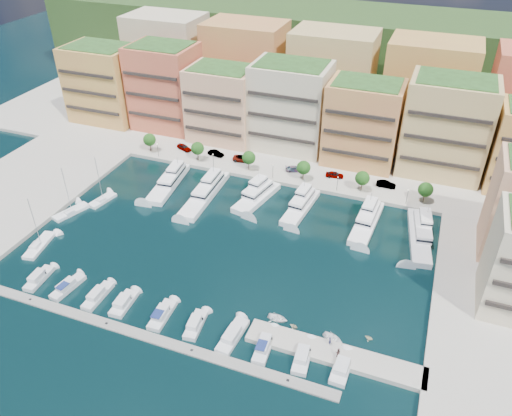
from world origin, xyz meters
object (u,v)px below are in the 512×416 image
(yacht_4, at_px, (301,205))
(tender_0, at_px, (278,318))
(yacht_5, at_px, (367,220))
(sailboat_0, at_px, (39,246))
(tree_0, at_px, (149,140))
(yacht_2, at_px, (206,191))
(lamppost_4, at_px, (408,194))
(tender_2, at_px, (333,338))
(tree_3, at_px, (304,168))
(yacht_1, at_px, (170,181))
(cruiser_2, at_px, (98,296))
(cruiser_9, at_px, (342,368))
(lamppost_3, at_px, (338,181))
(yacht_6, at_px, (420,233))
(cruiser_6, at_px, (232,336))
(car_4, at_px, (335,175))
(tree_1, at_px, (198,148))
(yacht_3, at_px, (257,195))
(car_5, at_px, (386,184))
(cruiser_0, at_px, (39,278))
(cruiser_1, at_px, (68,287))
(sailboat_1, at_px, (71,212))
(cruiser_8, at_px, (303,357))
(person_0, at_px, (330,341))
(cruiser_4, at_px, (162,315))
(cruiser_7, at_px, (264,346))
(tree_5, at_px, (426,190))
(tender_3, at_px, (369,338))
(lamppost_0, at_px, (158,148))
(cruiser_5, at_px, (195,325))
(tree_2, at_px, (249,158))
(tender_1, at_px, (294,326))
(car_1, at_px, (216,153))
(lamppost_1, at_px, (213,158))
(car_3, at_px, (294,169))

(yacht_4, xyz_separation_m, tender_0, (6.68, -38.31, -0.68))
(yacht_5, xyz_separation_m, sailboat_0, (-68.38, -35.71, -0.90))
(tree_0, distance_m, yacht_2, 30.30)
(lamppost_4, relative_size, tender_0, 1.06)
(tender_2, bearing_deg, tree_3, 39.70)
(yacht_1, xyz_separation_m, cruiser_2, (8.01, -44.08, -0.54))
(cruiser_9, relative_size, tender_0, 1.85)
(lamppost_3, xyz_separation_m, yacht_6, (22.57, -11.99, -2.62))
(lamppost_3, height_order, cruiser_6, lamppost_3)
(car_4, bearing_deg, tree_1, 88.41)
(yacht_3, relative_size, car_5, 3.37)
(lamppost_4, bearing_deg, yacht_5, -125.85)
(cruiser_0, xyz_separation_m, cruiser_1, (7.35, -0.02, 0.02))
(cruiser_1, distance_m, sailboat_1, 28.62)
(cruiser_8, relative_size, person_0, 4.47)
(cruiser_4, height_order, cruiser_7, same)
(yacht_2, distance_m, car_5, 48.15)
(cruiser_7, xyz_separation_m, tender_2, (11.07, 6.14, -0.16))
(tree_1, bearing_deg, tree_5, 0.00)
(tender_3, bearing_deg, tree_3, 41.54)
(cruiser_4, relative_size, sailboat_1, 0.61)
(sailboat_0, bearing_deg, tree_3, 45.39)
(yacht_4, xyz_separation_m, person_0, (17.53, -41.48, 0.80))
(cruiser_6, distance_m, cruiser_7, 6.27)
(yacht_6, height_order, sailboat_1, sailboat_1)
(cruiser_8, bearing_deg, cruiser_0, 180.00)
(cruiser_8, bearing_deg, yacht_6, 70.40)
(cruiser_1, xyz_separation_m, cruiser_8, (50.10, 0.02, -0.02))
(lamppost_3, bearing_deg, lamppost_0, 180.00)
(cruiser_5, height_order, sailboat_1, sailboat_1)
(cruiser_9, bearing_deg, cruiser_0, -180.00)
(tree_2, relative_size, lamppost_0, 1.35)
(tender_0, bearing_deg, tender_1, -100.87)
(cruiser_9, xyz_separation_m, tender_2, (-3.00, 6.10, -0.14))
(yacht_1, bearing_deg, cruiser_5, -55.90)
(cruiser_4, xyz_separation_m, car_1, (-17.12, 62.24, 1.25))
(tree_1, bearing_deg, car_1, 47.44)
(lamppost_1, distance_m, sailboat_1, 40.96)
(sailboat_1, bearing_deg, cruiser_5, -26.38)
(lamppost_1, distance_m, car_5, 48.38)
(cruiser_8, bearing_deg, car_3, 108.44)
(lamppost_0, distance_m, car_4, 52.30)
(car_1, bearing_deg, cruiser_1, -175.04)
(tender_3, distance_m, tender_0, 17.22)
(tree_1, relative_size, cruiser_6, 0.62)
(cruiser_5, xyz_separation_m, sailboat_0, (-44.30, 9.14, -0.24))
(cruiser_4, bearing_deg, car_3, 83.11)
(lamppost_1, relative_size, tender_0, 1.06)
(lamppost_4, xyz_separation_m, person_0, (-7.23, -51.75, -1.94))
(cruiser_0, xyz_separation_m, sailboat_0, (-7.80, 9.15, -0.24))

